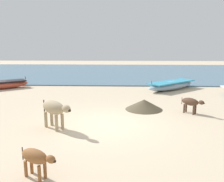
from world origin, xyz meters
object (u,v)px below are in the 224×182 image
at_px(calf_near_dark, 191,102).
at_px(calf_far_brown, 36,158).
at_px(fishing_boat_3, 171,85).
at_px(cow_adult_dun, 54,109).
at_px(fishing_boat_2, 2,85).

bearing_deg(calf_near_dark, calf_far_brown, -86.90).
relative_size(fishing_boat_3, calf_near_dark, 4.56).
xyz_separation_m(cow_adult_dun, calf_near_dark, (5.22, 2.04, -0.23)).
xyz_separation_m(fishing_boat_2, calf_near_dark, (11.00, -5.45, 0.20)).
relative_size(fishing_boat_2, fishing_boat_3, 0.84).
height_order(fishing_boat_2, calf_near_dark, fishing_boat_2).
bearing_deg(fishing_boat_3, fishing_boat_2, -40.10).
bearing_deg(calf_far_brown, fishing_boat_2, 148.57).
height_order(fishing_boat_3, calf_near_dark, fishing_boat_3).
height_order(fishing_boat_3, calf_far_brown, fishing_boat_3).
distance_m(cow_adult_dun, calf_far_brown, 3.08).
bearing_deg(calf_far_brown, fishing_boat_3, 92.26).
bearing_deg(cow_adult_dun, fishing_boat_2, 166.89).
distance_m(calf_near_dark, calf_far_brown, 6.94).
xyz_separation_m(fishing_boat_3, calf_far_brown, (-5.12, -10.69, 0.16)).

